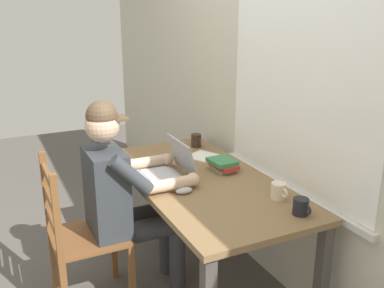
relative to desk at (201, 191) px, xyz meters
name	(u,v)px	position (x,y,z in m)	size (l,w,h in m)	color
ground_plane	(201,278)	(0.00, 0.00, -0.63)	(8.00, 8.00, 0.00)	#56514C
back_wall	(270,78)	(0.01, 0.47, 0.67)	(6.00, 0.08, 2.60)	beige
desk	(201,191)	(0.00, 0.00, 0.00)	(1.57, 0.77, 0.71)	olive
seated_person	(124,192)	(-0.09, -0.46, 0.05)	(0.50, 0.60, 1.23)	#33383D
wooden_chair	(79,236)	(-0.09, -0.74, -0.18)	(0.42, 0.42, 0.93)	brown
laptop	(169,169)	(-0.11, -0.16, 0.14)	(0.33, 0.29, 0.23)	#ADAFB2
computer_mouse	(184,190)	(0.15, -0.19, 0.10)	(0.06, 0.10, 0.03)	#ADAFB2
coffee_mug_white	(279,191)	(0.44, 0.25, 0.13)	(0.12, 0.08, 0.09)	beige
coffee_mug_dark	(196,141)	(-0.58, 0.25, 0.13)	(0.11, 0.08, 0.10)	#38281E
coffee_mug_spare	(301,207)	(0.65, 0.23, 0.13)	(0.12, 0.08, 0.09)	black
book_stack_main	(223,164)	(-0.06, 0.19, 0.12)	(0.21, 0.15, 0.07)	gray
paper_pile_near_laptop	(203,156)	(-0.36, 0.20, 0.09)	(0.19, 0.19, 0.01)	white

